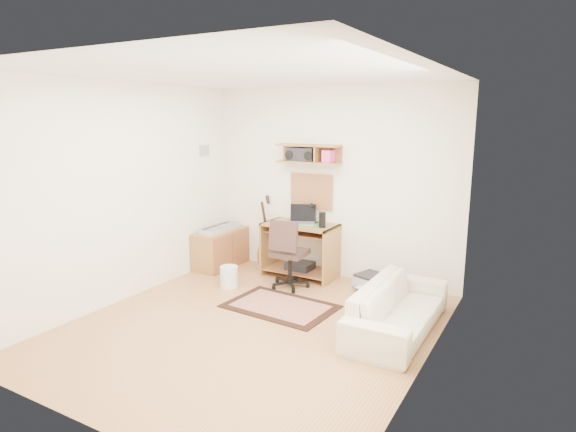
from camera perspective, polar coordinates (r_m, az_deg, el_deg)
The scene contains 22 objects.
floor at distance 5.31m, azimuth -4.28°, elevation -12.88°, with size 3.60×4.00×0.01m, color tan.
ceiling at distance 4.85m, azimuth -4.77°, elevation 16.44°, with size 3.60×4.00×0.01m, color white.
back_wall at distance 6.65m, azimuth 5.20°, elevation 3.85°, with size 3.60×0.01×2.60m, color white.
left_wall at distance 6.10m, azimuth -18.74°, elevation 2.57°, with size 0.01×4.00×2.60m, color white.
right_wall at distance 4.20m, azimuth 16.38°, elevation -1.15°, with size 0.01×4.00×2.60m, color white.
wall_shelf at distance 6.62m, azimuth 2.41°, elevation 7.33°, with size 0.90×0.25×0.26m, color #A4733A.
cork_board at distance 6.77m, azimuth 2.77°, elevation 2.92°, with size 0.64×0.03×0.49m, color #AA7655.
wall_photo at distance 7.12m, azimuth -9.82°, elevation 7.64°, with size 0.02×0.20×0.15m, color #4C8CBF.
desk at distance 6.74m, azimuth 1.44°, elevation -4.04°, with size 1.00×0.55×0.75m, color #A4733A, non-canonical shape.
laptop at distance 6.58m, azimuth 1.68°, elevation 0.12°, with size 0.35×0.35×0.26m, color silver, non-canonical shape.
speaker at distance 6.42m, azimuth 4.06°, elevation -0.46°, with size 0.09×0.09×0.21m, color black.
desk_lamp at distance 6.66m, azimuth 3.31°, elevation 0.33°, with size 0.09×0.09×0.28m, color black, non-canonical shape.
pencil_cup at distance 6.61m, azimuth 3.92°, elevation -0.63°, with size 0.06×0.06×0.09m, color #333D9B.
boombox at distance 6.66m, azimuth 1.62°, elevation 7.20°, with size 0.39×0.18×0.20m, color black.
rug at distance 5.79m, azimuth -0.92°, elevation -10.57°, with size 1.24×0.83×0.02m, color tan.
task_chair at distance 6.28m, azimuth 0.23°, elevation -4.36°, with size 0.48×0.48×0.93m, color #362520, non-canonical shape.
cabinet at distance 7.27m, azimuth -7.91°, elevation -3.79°, with size 0.40×0.90×0.55m, color #A4733A.
music_keyboard at distance 7.20m, azimuth -7.97°, elevation -1.43°, with size 0.23×0.72×0.06m, color #B2B5BA.
guitar at distance 7.14m, azimuth -2.85°, elevation -1.83°, with size 0.28×0.18×1.07m, color olive, non-canonical shape.
waste_basket at distance 6.43m, azimuth -6.95°, elevation -7.11°, with size 0.23×0.23×0.28m, color white.
printer at distance 6.42m, azimuth 10.15°, elevation -7.73°, with size 0.46×0.36×0.17m, color #A5A8AA.
sofa at distance 5.21m, azimuth 12.92°, elevation -9.63°, with size 1.70×0.50×0.67m, color beige.
Camera 1 is at (2.71, -4.00, 2.19)m, focal length 30.17 mm.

